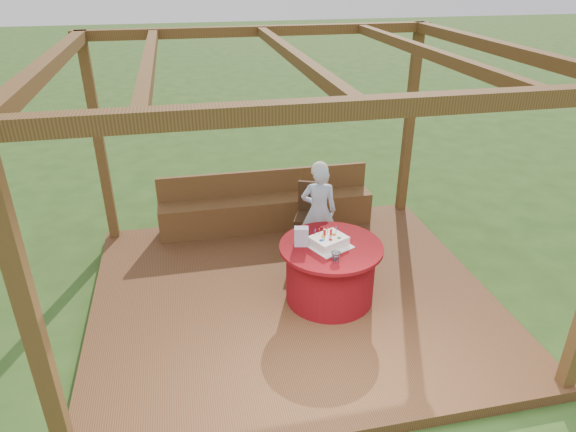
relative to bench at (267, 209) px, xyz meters
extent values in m
plane|color=#274818|center=(0.00, -1.72, -0.38)|extent=(60.00, 60.00, 0.00)
cube|color=brown|center=(0.00, -1.72, -0.32)|extent=(4.50, 4.00, 0.12)
cube|color=brown|center=(-2.13, -3.60, 1.03)|extent=(0.12, 0.12, 2.60)
cube|color=brown|center=(-2.13, 0.16, 1.03)|extent=(0.12, 0.12, 2.60)
cube|color=brown|center=(2.13, 0.16, 1.03)|extent=(0.12, 0.12, 2.60)
cube|color=brown|center=(0.00, -3.60, 2.40)|extent=(4.50, 0.14, 0.12)
cube|color=brown|center=(0.00, 0.16, 2.40)|extent=(4.50, 0.14, 0.12)
cube|color=brown|center=(-2.13, -1.72, 2.40)|extent=(0.14, 4.00, 0.12)
cube|color=brown|center=(2.13, -1.72, 2.40)|extent=(0.14, 4.00, 0.12)
cube|color=brown|center=(-1.30, -1.72, 2.40)|extent=(0.10, 3.70, 0.10)
cube|color=brown|center=(0.00, -1.72, 2.40)|extent=(0.10, 3.70, 0.10)
cube|color=brown|center=(1.30, -1.72, 2.40)|extent=(0.10, 3.70, 0.10)
cube|color=brown|center=(0.00, -0.02, -0.04)|extent=(3.00, 0.42, 0.45)
cube|color=brown|center=(0.00, 0.16, 0.36)|extent=(3.00, 0.06, 0.35)
cylinder|color=maroon|center=(0.39, -1.88, 0.06)|extent=(0.98, 0.98, 0.65)
cylinder|color=maroon|center=(0.39, -1.88, 0.40)|extent=(1.13, 1.13, 0.04)
cube|color=#3D2513|center=(0.48, -0.63, 0.12)|extent=(0.50, 0.50, 0.05)
cylinder|color=#3D2513|center=(0.28, -0.71, -0.07)|extent=(0.04, 0.04, 0.39)
cylinder|color=#3D2513|center=(0.57, -0.83, -0.07)|extent=(0.04, 0.04, 0.39)
cylinder|color=#3D2513|center=(0.40, -0.42, -0.07)|extent=(0.04, 0.04, 0.39)
cylinder|color=#3D2513|center=(0.68, -0.54, -0.07)|extent=(0.04, 0.04, 0.39)
cube|color=#3D2513|center=(0.55, -0.47, 0.35)|extent=(0.37, 0.19, 0.45)
imported|color=#A6C9F7|center=(0.52, -0.90, 0.35)|extent=(0.50, 0.38, 1.23)
sphere|color=white|center=(0.52, -0.90, 0.91)|extent=(0.21, 0.21, 0.21)
cube|color=white|center=(0.36, -1.88, 0.42)|extent=(0.54, 0.54, 0.01)
cube|color=white|center=(0.36, -1.88, 0.48)|extent=(0.44, 0.41, 0.10)
cylinder|color=red|center=(0.33, -1.84, 0.57)|extent=(0.03, 0.03, 0.07)
cylinder|color=red|center=(0.40, -1.84, 0.57)|extent=(0.03, 0.03, 0.07)
sphere|color=blue|center=(0.26, -1.94, 0.54)|extent=(0.04, 0.04, 0.04)
sphere|color=red|center=(0.36, -1.95, 0.54)|extent=(0.04, 0.04, 0.04)
sphere|color=green|center=(0.46, -1.93, 0.54)|extent=(0.04, 0.04, 0.04)
sphere|color=yellow|center=(0.30, -1.86, 0.54)|extent=(0.04, 0.04, 0.04)
sphere|color=orange|center=(0.43, -1.85, 0.54)|extent=(0.04, 0.04, 0.04)
cube|color=#E997C5|center=(0.07, -1.81, 0.53)|extent=(0.16, 0.12, 0.21)
imported|color=white|center=(0.35, -2.19, 0.47)|extent=(0.13, 0.13, 0.09)
camera|label=1|loc=(-1.07, -6.50, 3.20)|focal=32.00mm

